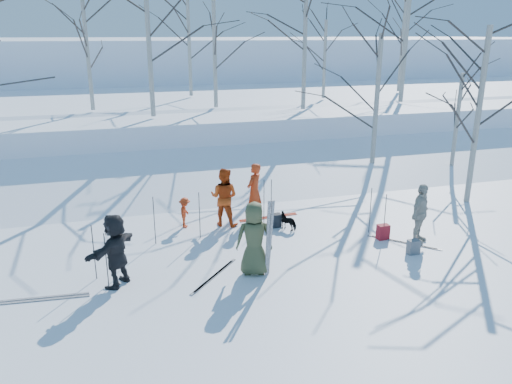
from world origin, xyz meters
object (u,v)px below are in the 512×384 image
object	(u,v)px
skier_cream_east	(420,213)
skier_grey_west	(116,250)
skier_red_north	(254,191)
skier_red_seated	(185,213)
dog	(289,221)
backpack_grey	(413,247)
skier_redor_behind	(224,197)
backpack_red	(383,232)
skier_olive_center	(254,239)
backpack_dark	(275,220)

from	to	relation	value
skier_cream_east	skier_grey_west	size ratio (longest dim) A/B	0.96
skier_red_north	skier_red_seated	world-z (taller)	skier_red_north
dog	skier_red_seated	bearing A→B (deg)	-55.82
skier_red_north	skier_cream_east	size ratio (longest dim) A/B	1.05
backpack_grey	skier_red_seated	bearing A→B (deg)	146.57
skier_redor_behind	dog	xyz separation A→B (m)	(1.71, -0.88, -0.62)
skier_redor_behind	skier_grey_west	size ratio (longest dim) A/B	1.02
skier_red_north	skier_grey_west	world-z (taller)	skier_red_north
skier_redor_behind	backpack_red	bearing A→B (deg)	-177.29
skier_cream_east	skier_grey_west	bearing A→B (deg)	146.21
dog	skier_redor_behind	bearing A→B (deg)	-63.37
skier_grey_west	dog	xyz separation A→B (m)	(4.87, 2.06, -0.60)
skier_olive_center	skier_red_seated	bearing A→B (deg)	-57.31
skier_red_seated	skier_cream_east	size ratio (longest dim) A/B	0.55
skier_cream_east	backpack_dark	world-z (taller)	skier_cream_east
skier_red_north	dog	size ratio (longest dim) A/B	2.89
dog	backpack_dark	size ratio (longest dim) A/B	1.49
dog	backpack_red	xyz separation A→B (m)	(2.25, -1.43, -0.04)
skier_red_seated	skier_grey_west	xyz separation A→B (m)	(-2.01, -3.08, 0.40)
dog	backpack_grey	world-z (taller)	dog
backpack_red	backpack_dark	size ratio (longest dim) A/B	1.05
backpack_red	skier_redor_behind	bearing A→B (deg)	149.78
skier_red_north	dog	bearing A→B (deg)	76.11
skier_olive_center	skier_red_seated	world-z (taller)	skier_olive_center
backpack_red	backpack_dark	world-z (taller)	backpack_red
dog	backpack_dark	distance (m)	0.43
backpack_grey	skier_olive_center	bearing A→B (deg)	178.43
skier_grey_west	backpack_red	size ratio (longest dim) A/B	4.05
skier_grey_west	backpack_dark	bearing A→B (deg)	155.60
skier_red_north	dog	world-z (taller)	skier_red_north
skier_redor_behind	dog	bearing A→B (deg)	-174.27
skier_red_seated	skier_grey_west	bearing A→B (deg)	167.20
skier_olive_center	backpack_grey	world-z (taller)	skier_olive_center
backpack_red	skier_red_north	bearing A→B (deg)	137.86
skier_olive_center	skier_redor_behind	distance (m)	3.28
skier_grey_west	backpack_dark	world-z (taller)	skier_grey_west
skier_cream_east	skier_red_seated	bearing A→B (deg)	118.87
skier_red_north	skier_redor_behind	distance (m)	1.08
skier_grey_west	backpack_grey	bearing A→B (deg)	124.72
backpack_dark	dog	bearing A→B (deg)	-41.90
skier_olive_center	skier_red_north	distance (m)	3.78
skier_grey_west	backpack_dark	xyz separation A→B (m)	(4.55, 2.35, -0.65)
skier_olive_center	skier_red_seated	xyz separation A→B (m)	(-1.11, 3.42, -0.43)
skier_red_north	backpack_dark	distance (m)	1.21
skier_grey_west	dog	bearing A→B (deg)	151.23
skier_redor_behind	backpack_dark	distance (m)	1.65
skier_cream_east	backpack_red	bearing A→B (deg)	116.96
skier_redor_behind	skier_red_seated	distance (m)	1.23
backpack_red	backpack_grey	xyz separation A→B (m)	(0.25, -1.09, -0.02)
skier_red_north	dog	xyz separation A→B (m)	(0.68, -1.23, -0.61)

